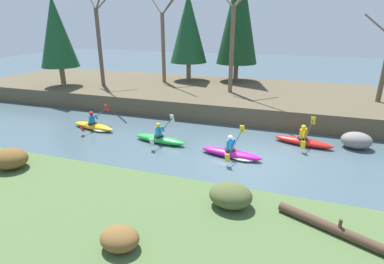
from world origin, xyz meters
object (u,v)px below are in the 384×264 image
object	(u,v)px
kayaker_trailing	(160,138)
kayaker_middle	(233,153)
boulder_midstream	(356,140)
kayaker_lead	(304,141)
kayaker_far_back	(95,126)
driftwood_log	(330,227)

from	to	relation	value
kayaker_trailing	kayaker_middle	bearing A→B (deg)	-0.93
kayaker_trailing	boulder_midstream	size ratio (longest dim) A/B	2.08
kayaker_lead	kayaker_far_back	world-z (taller)	same
kayaker_far_back	boulder_midstream	bearing A→B (deg)	16.61
kayaker_lead	kayaker_trailing	size ratio (longest dim) A/B	1.00
kayaker_middle	driftwood_log	world-z (taller)	driftwood_log
kayaker_trailing	boulder_midstream	xyz separation A→B (m)	(8.91, 2.33, 0.16)
kayaker_lead	kayaker_trailing	distance (m)	6.88
kayaker_middle	kayaker_far_back	distance (m)	7.96
kayaker_middle	boulder_midstream	world-z (taller)	kayaker_middle
kayaker_lead	kayaker_middle	bearing A→B (deg)	-127.00
kayaker_middle	kayaker_trailing	world-z (taller)	same
kayaker_middle	boulder_midstream	xyz separation A→B (m)	(5.21, 2.87, 0.18)
boulder_midstream	driftwood_log	size ratio (longest dim) A/B	0.55
kayaker_far_back	driftwood_log	distance (m)	12.85
driftwood_log	kayaker_trailing	bearing A→B (deg)	165.37
kayaker_far_back	driftwood_log	bearing A→B (deg)	-20.09
boulder_midstream	kayaker_lead	bearing A→B (deg)	-169.61
kayaker_far_back	kayaker_middle	bearing A→B (deg)	0.81
driftwood_log	boulder_midstream	bearing A→B (deg)	100.89
kayaker_trailing	kayaker_far_back	distance (m)	4.21
kayaker_lead	boulder_midstream	bearing A→B (deg)	23.22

